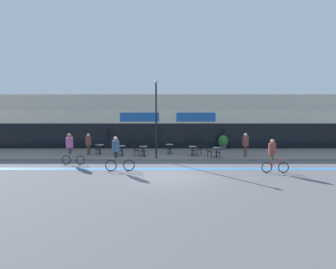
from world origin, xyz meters
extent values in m
plane|color=#5B5B60|center=(0.00, 0.00, 0.00)|extent=(120.00, 120.00, 0.00)
cube|color=slate|center=(0.00, 7.25, 0.06)|extent=(40.00, 5.50, 0.12)
cube|color=beige|center=(0.00, 12.00, 2.62)|extent=(40.00, 4.00, 5.25)
cube|color=black|center=(0.00, 10.03, 1.32)|extent=(38.80, 0.10, 2.40)
cube|color=beige|center=(0.00, 10.05, 3.12)|extent=(39.20, 0.14, 1.20)
cube|color=#1E56A3|center=(-2.67, 9.98, 3.12)|extent=(3.69, 0.08, 0.84)
cube|color=#1E56A3|center=(2.67, 9.98, 3.12)|extent=(3.69, 0.08, 0.84)
cube|color=#3D7AB7|center=(0.00, 1.77, 0.00)|extent=(36.00, 0.70, 0.01)
cylinder|color=black|center=(-5.70, 6.91, 0.13)|extent=(0.39, 0.39, 0.02)
cylinder|color=black|center=(-5.70, 6.91, 0.49)|extent=(0.07, 0.07, 0.75)
cylinder|color=#ADA8A3|center=(-5.70, 6.91, 0.88)|extent=(0.71, 0.71, 0.02)
cylinder|color=black|center=(-3.73, 6.26, 0.13)|extent=(0.34, 0.34, 0.02)
cylinder|color=black|center=(-3.73, 6.26, 0.50)|extent=(0.07, 0.07, 0.75)
cylinder|color=#ADA8A3|center=(-3.73, 6.26, 0.88)|extent=(0.61, 0.61, 0.02)
cylinder|color=black|center=(-1.95, 6.01, 0.13)|extent=(0.36, 0.36, 0.02)
cylinder|color=black|center=(-1.95, 6.01, 0.49)|extent=(0.07, 0.07, 0.73)
cylinder|color=#ADA8A3|center=(-1.95, 6.01, 0.87)|extent=(0.66, 0.66, 0.02)
cylinder|color=black|center=(0.15, 7.17, 0.13)|extent=(0.36, 0.36, 0.02)
cylinder|color=black|center=(0.15, 7.17, 0.49)|extent=(0.07, 0.07, 0.75)
cylinder|color=#ADA8A3|center=(0.15, 7.17, 0.88)|extent=(0.65, 0.65, 0.02)
cylinder|color=black|center=(2.04, 6.29, 0.13)|extent=(0.36, 0.36, 0.02)
cylinder|color=black|center=(2.04, 6.29, 0.47)|extent=(0.07, 0.07, 0.69)
cylinder|color=#ADA8A3|center=(2.04, 6.29, 0.83)|extent=(0.66, 0.66, 0.02)
cylinder|color=black|center=(3.83, 5.44, 0.13)|extent=(0.35, 0.35, 0.02)
cylinder|color=black|center=(3.83, 5.44, 0.48)|extent=(0.07, 0.07, 0.72)
cylinder|color=#ADA8A3|center=(3.83, 5.44, 0.85)|extent=(0.64, 0.64, 0.02)
cylinder|color=black|center=(-5.70, 6.36, 0.56)|extent=(0.42, 0.42, 0.03)
cylinder|color=black|center=(-5.83, 6.51, 0.33)|extent=(0.03, 0.03, 0.42)
cylinder|color=black|center=(-5.55, 6.49, 0.33)|extent=(0.03, 0.03, 0.42)
cylinder|color=black|center=(-5.84, 6.23, 0.33)|extent=(0.03, 0.03, 0.42)
cylinder|color=black|center=(-5.56, 6.21, 0.33)|extent=(0.03, 0.03, 0.42)
torus|color=black|center=(-5.70, 6.19, 0.82)|extent=(0.05, 0.41, 0.41)
cylinder|color=black|center=(-5.87, 6.20, 0.68)|extent=(0.03, 0.03, 0.23)
cylinder|color=black|center=(-5.53, 6.18, 0.68)|extent=(0.03, 0.03, 0.23)
cylinder|color=black|center=(-3.73, 5.71, 0.56)|extent=(0.45, 0.45, 0.03)
cylinder|color=black|center=(-3.89, 5.83, 0.33)|extent=(0.03, 0.03, 0.42)
cylinder|color=black|center=(-3.61, 5.86, 0.33)|extent=(0.03, 0.03, 0.42)
cylinder|color=black|center=(-3.85, 5.55, 0.33)|extent=(0.03, 0.03, 0.42)
cylinder|color=black|center=(-3.57, 5.59, 0.33)|extent=(0.03, 0.03, 0.42)
torus|color=black|center=(-3.71, 5.54, 0.82)|extent=(0.08, 0.41, 0.41)
cylinder|color=black|center=(-3.88, 5.51, 0.68)|extent=(0.03, 0.03, 0.23)
cylinder|color=black|center=(-3.54, 5.56, 0.68)|extent=(0.03, 0.03, 0.23)
cylinder|color=black|center=(-4.28, 6.26, 0.56)|extent=(0.43, 0.43, 0.03)
cylinder|color=black|center=(-4.13, 6.38, 0.33)|extent=(0.03, 0.03, 0.42)
cylinder|color=black|center=(-4.16, 6.10, 0.33)|extent=(0.03, 0.03, 0.42)
cylinder|color=black|center=(-4.41, 6.41, 0.33)|extent=(0.03, 0.03, 0.42)
cylinder|color=black|center=(-4.43, 6.13, 0.33)|extent=(0.03, 0.03, 0.42)
torus|color=black|center=(-4.45, 6.27, 0.82)|extent=(0.41, 0.06, 0.41)
cylinder|color=black|center=(-4.44, 6.44, 0.68)|extent=(0.03, 0.03, 0.23)
cylinder|color=black|center=(-4.47, 6.10, 0.68)|extent=(0.03, 0.03, 0.23)
cylinder|color=black|center=(-1.95, 5.46, 0.56)|extent=(0.40, 0.40, 0.03)
cylinder|color=black|center=(-2.10, 5.60, 0.33)|extent=(0.03, 0.03, 0.42)
cylinder|color=black|center=(-1.82, 5.61, 0.33)|extent=(0.03, 0.03, 0.42)
cylinder|color=black|center=(-2.09, 5.32, 0.33)|extent=(0.03, 0.03, 0.42)
cylinder|color=black|center=(-1.81, 5.33, 0.33)|extent=(0.03, 0.03, 0.42)
torus|color=black|center=(-1.95, 5.29, 0.82)|extent=(0.03, 0.41, 0.41)
cylinder|color=black|center=(-2.12, 5.29, 0.68)|extent=(0.03, 0.03, 0.23)
cylinder|color=black|center=(-1.78, 5.30, 0.68)|extent=(0.03, 0.03, 0.23)
cylinder|color=black|center=(-2.50, 6.01, 0.56)|extent=(0.41, 0.41, 0.03)
cylinder|color=black|center=(-2.37, 6.16, 0.33)|extent=(0.03, 0.03, 0.42)
cylinder|color=black|center=(-2.36, 5.88, 0.33)|extent=(0.03, 0.03, 0.42)
cylinder|color=black|center=(-2.65, 6.15, 0.33)|extent=(0.03, 0.03, 0.42)
cylinder|color=black|center=(-2.64, 5.87, 0.33)|extent=(0.03, 0.03, 0.42)
torus|color=black|center=(-2.67, 6.01, 0.82)|extent=(0.41, 0.04, 0.41)
cylinder|color=black|center=(-2.68, 6.18, 0.68)|extent=(0.03, 0.03, 0.23)
cylinder|color=black|center=(-2.67, 5.84, 0.68)|extent=(0.03, 0.03, 0.23)
cylinder|color=black|center=(0.15, 6.62, 0.56)|extent=(0.41, 0.41, 0.03)
cylinder|color=black|center=(0.00, 6.76, 0.33)|extent=(0.03, 0.03, 0.42)
cylinder|color=black|center=(0.28, 6.76, 0.33)|extent=(0.03, 0.03, 0.42)
cylinder|color=black|center=(0.01, 6.48, 0.33)|extent=(0.03, 0.03, 0.42)
cylinder|color=black|center=(0.29, 6.48, 0.33)|extent=(0.03, 0.03, 0.42)
torus|color=black|center=(0.15, 6.45, 0.82)|extent=(0.04, 0.41, 0.41)
cylinder|color=black|center=(-0.02, 6.45, 0.68)|extent=(0.03, 0.03, 0.23)
cylinder|color=black|center=(0.32, 6.45, 0.68)|extent=(0.03, 0.03, 0.23)
cylinder|color=black|center=(2.04, 5.74, 0.56)|extent=(0.43, 0.43, 0.03)
cylinder|color=black|center=(1.91, 5.89, 0.33)|extent=(0.03, 0.03, 0.42)
cylinder|color=black|center=(2.19, 5.87, 0.33)|extent=(0.03, 0.03, 0.42)
cylinder|color=black|center=(1.88, 5.61, 0.33)|extent=(0.03, 0.03, 0.42)
cylinder|color=black|center=(2.16, 5.59, 0.33)|extent=(0.03, 0.03, 0.42)
torus|color=black|center=(2.02, 5.57, 0.82)|extent=(0.06, 0.41, 0.41)
cylinder|color=black|center=(1.85, 5.58, 0.68)|extent=(0.03, 0.03, 0.23)
cylinder|color=black|center=(2.19, 5.55, 0.68)|extent=(0.03, 0.03, 0.23)
cylinder|color=black|center=(2.59, 6.29, 0.56)|extent=(0.43, 0.43, 0.03)
cylinder|color=black|center=(2.44, 6.16, 0.33)|extent=(0.03, 0.03, 0.42)
cylinder|color=black|center=(2.45, 6.44, 0.33)|extent=(0.03, 0.03, 0.42)
cylinder|color=black|center=(2.72, 6.14, 0.33)|extent=(0.03, 0.03, 0.42)
cylinder|color=black|center=(2.73, 6.42, 0.33)|extent=(0.03, 0.03, 0.42)
torus|color=black|center=(2.76, 6.28, 0.82)|extent=(0.41, 0.05, 0.41)
cylinder|color=black|center=(2.74, 6.11, 0.68)|extent=(0.03, 0.03, 0.23)
cylinder|color=black|center=(2.77, 6.45, 0.68)|extent=(0.03, 0.03, 0.23)
cylinder|color=black|center=(3.83, 4.89, 0.56)|extent=(0.45, 0.45, 0.03)
cylinder|color=black|center=(3.71, 5.05, 0.33)|extent=(0.03, 0.03, 0.42)
cylinder|color=black|center=(3.98, 5.01, 0.33)|extent=(0.03, 0.03, 0.42)
cylinder|color=black|center=(3.67, 4.77, 0.33)|extent=(0.03, 0.03, 0.42)
cylinder|color=black|center=(3.94, 4.73, 0.33)|extent=(0.03, 0.03, 0.42)
torus|color=black|center=(3.80, 4.72, 0.82)|extent=(0.09, 0.41, 0.41)
cylinder|color=black|center=(3.63, 4.75, 0.68)|extent=(0.03, 0.03, 0.23)
cylinder|color=black|center=(3.97, 4.70, 0.68)|extent=(0.03, 0.03, 0.23)
cylinder|color=black|center=(3.28, 5.44, 0.56)|extent=(0.40, 0.40, 0.03)
cylinder|color=black|center=(3.42, 5.58, 0.33)|extent=(0.03, 0.03, 0.42)
cylinder|color=black|center=(3.41, 5.30, 0.33)|extent=(0.03, 0.03, 0.42)
cylinder|color=black|center=(3.14, 5.58, 0.33)|extent=(0.03, 0.03, 0.42)
cylinder|color=black|center=(3.13, 5.30, 0.33)|extent=(0.03, 0.03, 0.42)
torus|color=black|center=(3.11, 5.44, 0.82)|extent=(0.41, 0.03, 0.41)
cylinder|color=black|center=(3.11, 5.62, 0.68)|extent=(0.03, 0.03, 0.23)
cylinder|color=black|center=(3.10, 5.27, 0.68)|extent=(0.03, 0.03, 0.23)
cylinder|color=#4C4C51|center=(5.16, 9.45, 0.30)|extent=(0.58, 0.58, 0.37)
ellipsoid|color=#28662D|center=(5.16, 9.45, 0.88)|extent=(0.94, 0.94, 1.12)
cylinder|color=black|center=(-0.87, 4.93, 2.96)|extent=(0.12, 0.12, 5.68)
sphere|color=beige|center=(-0.87, 4.93, 5.88)|extent=(0.26, 0.26, 0.26)
torus|color=black|center=(-2.40, 1.22, 0.36)|extent=(0.71, 0.11, 0.71)
torus|color=black|center=(-3.50, 1.13, 0.36)|extent=(0.71, 0.11, 0.71)
cylinder|color=#2D753D|center=(-2.90, 1.18, 0.66)|extent=(0.85, 0.11, 0.64)
cylinder|color=#2D753D|center=(-3.19, 1.15, 0.60)|extent=(0.04, 0.04, 0.50)
cylinder|color=#2D753D|center=(-2.46, 1.21, 0.96)|extent=(0.06, 0.48, 0.03)
cylinder|color=black|center=(-3.20, 1.24, 1.04)|extent=(0.16, 0.16, 0.37)
cylinder|color=black|center=(-3.19, 1.07, 1.04)|extent=(0.16, 0.16, 0.37)
cylinder|color=#334C70|center=(-3.19, 1.15, 1.57)|extent=(0.47, 0.47, 0.68)
sphere|color=beige|center=(-3.19, 1.15, 2.03)|extent=(0.25, 0.25, 0.25)
torus|color=black|center=(6.99, 0.72, 0.32)|extent=(0.64, 0.07, 0.64)
torus|color=black|center=(5.99, 0.75, 0.32)|extent=(0.64, 0.07, 0.64)
cylinder|color=red|center=(6.54, 0.73, 0.59)|extent=(0.77, 0.07, 0.58)
cylinder|color=red|center=(6.27, 0.74, 0.55)|extent=(0.04, 0.04, 0.45)
cylinder|color=red|center=(6.94, 0.72, 0.87)|extent=(0.04, 0.48, 0.03)
cylinder|color=#4C3D2D|center=(6.27, 0.82, 0.95)|extent=(0.15, 0.15, 0.36)
cylinder|color=#4C3D2D|center=(6.27, 0.66, 0.95)|extent=(0.15, 0.15, 0.36)
cylinder|color=brown|center=(6.27, 0.74, 1.46)|extent=(0.44, 0.44, 0.66)
sphere|color=tan|center=(6.27, 0.74, 1.91)|extent=(0.25, 0.25, 0.25)
torus|color=black|center=(-6.05, 3.08, 0.32)|extent=(0.65, 0.09, 0.64)
torus|color=black|center=(-7.05, 3.13, 0.32)|extent=(0.65, 0.09, 0.64)
cylinder|color=#2D753D|center=(-6.50, 3.10, 0.59)|extent=(0.77, 0.09, 0.58)
cylinder|color=#2D753D|center=(-6.77, 3.12, 0.55)|extent=(0.04, 0.04, 0.45)
cylinder|color=#2D753D|center=(-6.10, 3.08, 0.87)|extent=(0.06, 0.48, 0.03)
cylinder|color=#382D47|center=(-6.76, 3.21, 0.97)|extent=(0.17, 0.17, 0.40)
cylinder|color=#382D47|center=(-6.77, 3.03, 0.97)|extent=(0.17, 0.17, 0.40)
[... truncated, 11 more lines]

